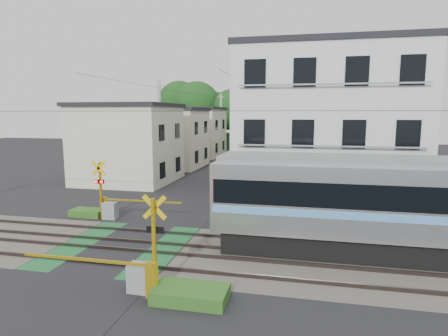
% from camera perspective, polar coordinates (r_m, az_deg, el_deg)
% --- Properties ---
extents(ground, '(120.00, 120.00, 0.00)m').
position_cam_1_polar(ground, '(16.55, -15.31, -11.39)').
color(ground, black).
extents(track_bed, '(120.00, 120.00, 0.14)m').
position_cam_1_polar(track_bed, '(16.54, -15.32, -11.27)').
color(track_bed, '#47423A').
rests_on(track_bed, ground).
extents(crossing_signal_near, '(4.74, 0.65, 3.09)m').
position_cam_1_polar(crossing_signal_near, '(12.17, -12.45, -15.06)').
color(crossing_signal_near, '#E7B50C').
rests_on(crossing_signal_near, ground).
extents(crossing_signal_far, '(4.74, 0.65, 3.09)m').
position_cam_1_polar(crossing_signal_far, '(20.63, -17.10, -5.48)').
color(crossing_signal_far, '#E7B50C').
rests_on(crossing_signal_far, ground).
extents(apartment_block, '(10.20, 8.36, 9.30)m').
position_cam_1_polar(apartment_block, '(23.30, 15.09, 5.95)').
color(apartment_block, silver).
rests_on(apartment_block, ground).
extents(houses_row, '(22.07, 31.35, 6.80)m').
position_cam_1_polar(houses_row, '(40.38, 2.07, 5.10)').
color(houses_row, beige).
rests_on(houses_row, ground).
extents(tree_hill, '(40.00, 13.13, 11.37)m').
position_cam_1_polar(tree_hill, '(62.49, 4.55, 8.32)').
color(tree_hill, '#184115').
rests_on(tree_hill, ground).
extents(catenary, '(60.00, 5.04, 7.00)m').
position_cam_1_polar(catenary, '(13.98, 6.51, 0.85)').
color(catenary, '#2D2D33').
rests_on(catenary, ground).
extents(utility_poles, '(7.90, 42.00, 8.00)m').
position_cam_1_polar(utility_poles, '(37.75, -0.67, 6.15)').
color(utility_poles, '#A5A5A0').
rests_on(utility_poles, ground).
extents(pedestrian, '(0.76, 0.58, 1.86)m').
position_cam_1_polar(pedestrian, '(46.31, 4.49, 2.62)').
color(pedestrian, '#252B2F').
rests_on(pedestrian, ground).
extents(weed_patches, '(10.25, 8.80, 0.40)m').
position_cam_1_polar(weed_patches, '(15.71, -9.68, -11.58)').
color(weed_patches, '#2D5E1E').
rests_on(weed_patches, ground).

